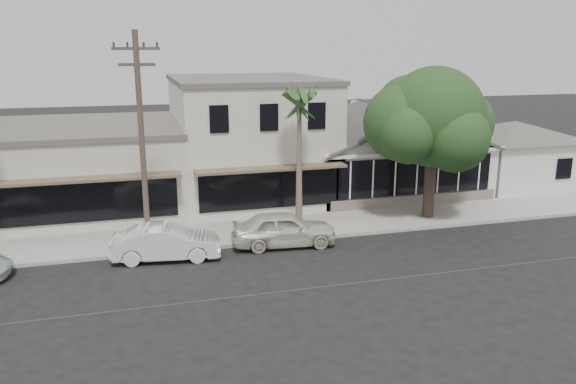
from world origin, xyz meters
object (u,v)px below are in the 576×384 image
object	(u,v)px
car_1	(166,242)
utility_pole	(142,140)
shade_tree	(430,120)
car_0	(284,229)

from	to	relation	value
car_1	utility_pole	bearing A→B (deg)	44.11
utility_pole	shade_tree	bearing A→B (deg)	6.03
shade_tree	car_0	bearing A→B (deg)	-165.43
utility_pole	car_1	size ratio (longest dim) A/B	2.08
car_0	utility_pole	bearing A→B (deg)	88.88
car_0	car_1	distance (m)	5.01
utility_pole	shade_tree	size ratio (longest dim) A/B	1.20
utility_pole	car_1	xyz separation A→B (m)	(0.68, -0.90, -4.08)
car_1	shade_tree	distance (m)	13.77
car_0	car_1	xyz separation A→B (m)	(-5.00, -0.28, -0.05)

